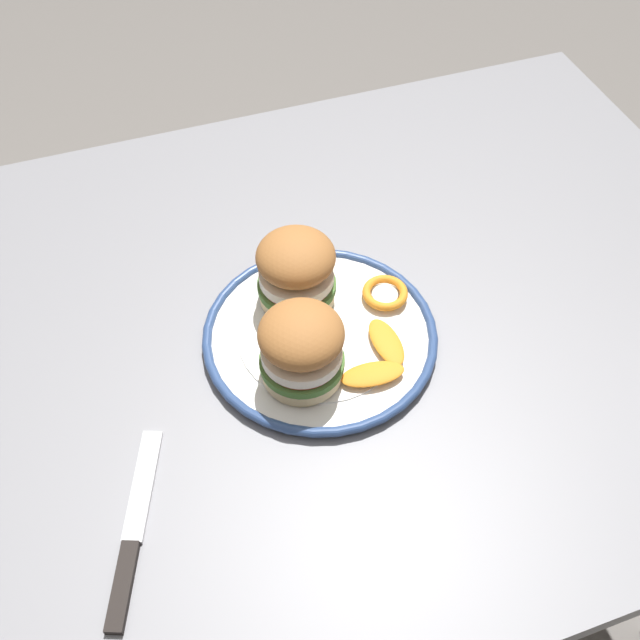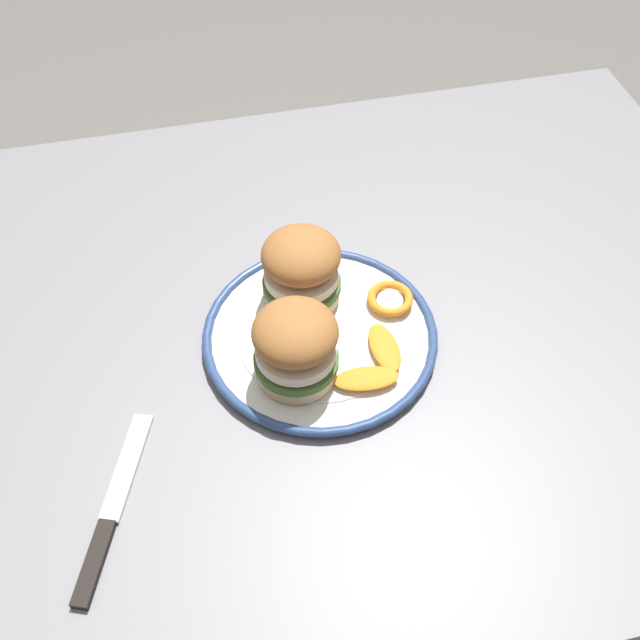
# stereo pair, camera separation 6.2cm
# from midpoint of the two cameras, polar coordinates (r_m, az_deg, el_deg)

# --- Properties ---
(ground_plane) EXTENTS (8.00, 8.00, 0.00)m
(ground_plane) POSITION_cam_midpoint_polar(r_m,az_deg,el_deg) (1.60, -3.00, -17.66)
(ground_plane) COLOR slate
(dining_table) EXTENTS (1.34, 0.89, 0.75)m
(dining_table) POSITION_cam_midpoint_polar(r_m,az_deg,el_deg) (1.02, -4.48, -4.19)
(dining_table) COLOR gray
(dining_table) RESTS_ON ground
(dinner_plate) EXTENTS (0.29, 0.29, 0.02)m
(dinner_plate) POSITION_cam_midpoint_polar(r_m,az_deg,el_deg) (0.92, -1.93, -1.28)
(dinner_plate) COLOR white
(dinner_plate) RESTS_ON dining_table
(sandwich_half_left) EXTENTS (0.12, 0.12, 0.10)m
(sandwich_half_left) POSITION_cam_midpoint_polar(r_m,az_deg,el_deg) (0.84, -3.29, -2.08)
(sandwich_half_left) COLOR beige
(sandwich_half_left) RESTS_ON dinner_plate
(sandwich_half_right) EXTENTS (0.12, 0.12, 0.10)m
(sandwich_half_right) POSITION_cam_midpoint_polar(r_m,az_deg,el_deg) (0.92, -3.78, 3.76)
(sandwich_half_right) COLOR beige
(sandwich_half_right) RESTS_ON dinner_plate
(orange_peel_curled) EXTENTS (0.08, 0.08, 0.01)m
(orange_peel_curled) POSITION_cam_midpoint_polar(r_m,az_deg,el_deg) (0.95, 3.15, 2.00)
(orange_peel_curled) COLOR orange
(orange_peel_curled) RESTS_ON dinner_plate
(orange_peel_strip_long) EXTENTS (0.08, 0.04, 0.01)m
(orange_peel_strip_long) POSITION_cam_midpoint_polar(r_m,az_deg,el_deg) (0.87, 2.01, -4.25)
(orange_peel_strip_long) COLOR orange
(orange_peel_strip_long) RESTS_ON dinner_plate
(orange_peel_strip_short) EXTENTS (0.04, 0.08, 0.01)m
(orange_peel_strip_short) POSITION_cam_midpoint_polar(r_m,az_deg,el_deg) (0.90, 3.14, -1.77)
(orange_peel_strip_short) COLOR orange
(orange_peel_strip_short) RESTS_ON dinner_plate
(table_knife) EXTENTS (0.10, 0.21, 0.01)m
(table_knife) POSITION_cam_midpoint_polar(r_m,az_deg,el_deg) (0.83, -16.36, -15.90)
(table_knife) COLOR silver
(table_knife) RESTS_ON dining_table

